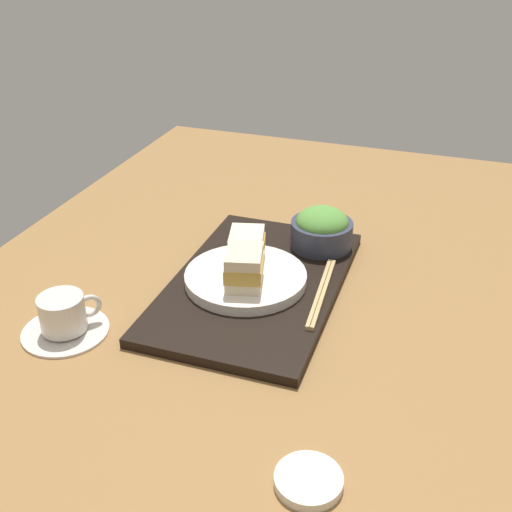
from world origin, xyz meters
TOP-DOWN VIEW (x-y plane):
  - ground_plane at (0.00, 0.00)cm, footprint 140.00×100.00cm
  - serving_tray at (-4.71, -0.44)cm, footprint 43.61×26.72cm
  - sandwich_plate at (-5.88, 1.44)cm, footprint 20.12×20.12cm
  - sandwich_near at (-9.03, 0.50)cm, footprint 8.64×7.49cm
  - sandwich_far at (-2.72, 2.38)cm, footprint 8.73×7.54cm
  - salad_bowl at (10.51, -7.21)cm, footprint 11.18×11.18cm
  - chopsticks_pair at (-5.32, -11.29)cm, footprint 20.54×2.73cm
  - coffee_cup at (-25.59, 23.04)cm, footprint 13.01×13.01cm
  - small_sauce_dish at (-41.23, -18.79)cm, footprint 7.78×7.78cm

SIDE VIEW (x-z plane):
  - ground_plane at x=0.00cm, z-range -3.00..0.00cm
  - small_sauce_dish at x=-41.23cm, z-range 0.00..1.22cm
  - serving_tray at x=-4.71cm, z-range 0.00..1.65cm
  - chopsticks_pair at x=-5.32cm, z-range 1.65..2.35cm
  - sandwich_plate at x=-5.88cm, z-range 1.65..3.40cm
  - coffee_cup at x=-25.59cm, z-range -0.53..5.70cm
  - salad_bowl at x=10.51cm, z-range 1.40..8.76cm
  - sandwich_far at x=-2.72cm, z-range 3.40..9.10cm
  - sandwich_near at x=-9.03cm, z-range 3.40..9.35cm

